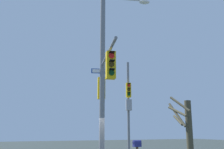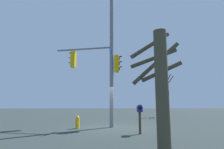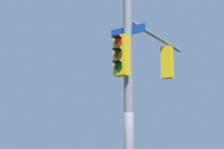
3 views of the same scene
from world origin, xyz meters
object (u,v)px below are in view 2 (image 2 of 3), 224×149
mailbox (140,111)px  bare_tree_across_street (161,83)px  bare_tree_behind_pole (162,94)px  fire_hydrant (77,123)px

mailbox → bare_tree_across_street: size_ratio=0.35×
bare_tree_behind_pole → bare_tree_across_street: 15.23m
fire_hydrant → mailbox: 3.98m
fire_hydrant → bare_tree_across_street: (-5.58, -3.31, 1.74)m
fire_hydrant → mailbox: (-2.08, -3.31, 0.76)m
fire_hydrant → bare_tree_behind_pole: size_ratio=0.15×
mailbox → bare_tree_behind_pole: bearing=-110.2°
bare_tree_across_street → bare_tree_behind_pole: bearing=-18.0°
mailbox → bare_tree_behind_pole: 12.03m
bare_tree_behind_pole → mailbox: bearing=156.8°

